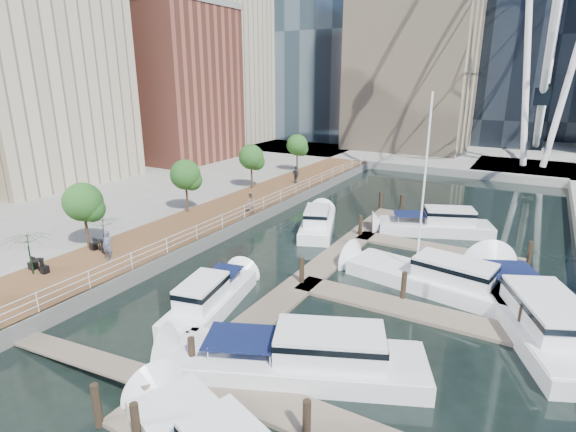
{
  "coord_description": "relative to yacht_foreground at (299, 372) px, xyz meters",
  "views": [
    {
      "loc": [
        14.65,
        -14.3,
        12.29
      ],
      "look_at": [
        -0.02,
        11.63,
        3.0
      ],
      "focal_mm": 28.0,
      "sensor_mm": 36.0,
      "label": 1
    }
  ],
  "objects": [
    {
      "name": "ground",
      "position": [
        -6.89,
        -0.35,
        0.0
      ],
      "size": [
        520.0,
        520.0,
        0.0
      ],
      "primitive_type": "plane",
      "color": "black",
      "rests_on": "ground"
    },
    {
      "name": "cafe_seating",
      "position": [
        -17.19,
        -2.38,
        2.31
      ],
      "size": [
        4.69,
        15.38,
        2.73
      ],
      "color": "#0F381F",
      "rests_on": "ground"
    },
    {
      "name": "yacht_foreground",
      "position": [
        0.0,
        0.0,
        0.0
      ],
      "size": [
        12.24,
        7.63,
        2.15
      ],
      "primitive_type": null,
      "rotation": [
        0.0,
        0.0,
        1.97
      ],
      "color": "white",
      "rests_on": "ground"
    },
    {
      "name": "boardwalk",
      "position": [
        -15.89,
        14.65,
        0.5
      ],
      "size": [
        6.0,
        60.0,
        1.0
      ],
      "primitive_type": "cube",
      "color": "brown",
      "rests_on": "ground"
    },
    {
      "name": "pedestrian_near",
      "position": [
        -15.36,
        2.89,
        1.99
      ],
      "size": [
        0.77,
        0.56,
        1.98
      ],
      "primitive_type": "imported",
      "rotation": [
        0.0,
        0.0,
        0.12
      ],
      "color": "#545670",
      "rests_on": "boardwalk"
    },
    {
      "name": "land_far",
      "position": [
        -6.89,
        101.65,
        0.5
      ],
      "size": [
        200.0,
        114.0,
        1.0
      ],
      "primitive_type": "cube",
      "color": "gray",
      "rests_on": "ground"
    },
    {
      "name": "pier",
      "position": [
        7.11,
        51.65,
        0.5
      ],
      "size": [
        14.0,
        12.0,
        1.0
      ],
      "primitive_type": "cube",
      "color": "gray",
      "rests_on": "ground"
    },
    {
      "name": "land_inland",
      "position": [
        -42.89,
        14.65,
        0.5
      ],
      "size": [
        48.0,
        90.0,
        1.0
      ],
      "primitive_type": "cube",
      "color": "gray",
      "rests_on": "ground"
    },
    {
      "name": "seawall",
      "position": [
        -12.89,
        14.65,
        0.5
      ],
      "size": [
        0.25,
        60.0,
        1.0
      ],
      "primitive_type": "cube",
      "color": "#595954",
      "rests_on": "ground"
    },
    {
      "name": "moored_yachts",
      "position": [
        2.28,
        10.34,
        0.0
      ],
      "size": [
        23.29,
        33.29,
        11.5
      ],
      "color": "white",
      "rests_on": "ground"
    },
    {
      "name": "pedestrian_mid",
      "position": [
        -13.39,
        16.06,
        1.91
      ],
      "size": [
        1.03,
        1.11,
        1.82
      ],
      "primitive_type": "imported",
      "rotation": [
        0.0,
        0.0,
        -2.07
      ],
      "color": "gray",
      "rests_on": "boardwalk"
    },
    {
      "name": "railing",
      "position": [
        -12.99,
        14.65,
        1.52
      ],
      "size": [
        0.1,
        60.0,
        1.05
      ],
      "primitive_type": null,
      "color": "white",
      "rests_on": "boardwalk"
    },
    {
      "name": "pedestrian_far",
      "position": [
        -15.28,
        27.85,
        1.96
      ],
      "size": [
        1.22,
        0.88,
        1.92
      ],
      "primitive_type": "imported",
      "rotation": [
        0.0,
        0.0,
        2.73
      ],
      "color": "#31343D",
      "rests_on": "boardwalk"
    },
    {
      "name": "street_trees",
      "position": [
        -18.29,
        13.65,
        4.29
      ],
      "size": [
        2.6,
        42.6,
        4.6
      ],
      "color": "#3F2B1C",
      "rests_on": "ground"
    },
    {
      "name": "midrise_condos",
      "position": [
        -40.46,
        26.46,
        13.42
      ],
      "size": [
        19.0,
        67.0,
        28.0
      ],
      "color": "#BCAD8E",
      "rests_on": "ground"
    },
    {
      "name": "floating_docks",
      "position": [
        1.07,
        9.63,
        0.49
      ],
      "size": [
        16.0,
        34.0,
        2.6
      ],
      "color": "#6D6051",
      "rests_on": "ground"
    },
    {
      "name": "cafe_tables",
      "position": [
        -17.29,
        -2.35,
        1.37
      ],
      "size": [
        2.5,
        13.7,
        0.74
      ],
      "color": "black",
      "rests_on": "ground"
    }
  ]
}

